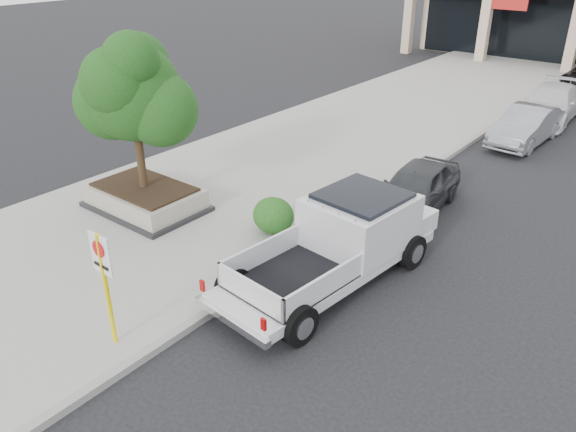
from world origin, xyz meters
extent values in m
plane|color=black|center=(0.00, 0.00, 0.00)|extent=(120.00, 120.00, 0.00)
cube|color=gray|center=(-5.50, 6.00, 0.07)|extent=(8.00, 52.00, 0.15)
cube|color=gray|center=(-1.55, 6.00, 0.07)|extent=(0.20, 52.00, 0.15)
cube|color=#C8A88C|center=(-12.00, 27.05, 2.10)|extent=(0.55, 0.55, 4.20)
cube|color=black|center=(-6.35, 1.10, 0.21)|extent=(3.20, 2.20, 0.12)
cube|color=gray|center=(-6.35, 1.10, 0.52)|extent=(3.00, 2.00, 0.50)
cube|color=black|center=(-6.35, 1.10, 0.80)|extent=(2.70, 1.70, 0.06)
cylinder|color=black|center=(-6.35, 1.10, 1.93)|extent=(0.22, 0.22, 2.20)
sphere|color=#16390F|center=(-6.35, 1.10, 3.43)|extent=(2.50, 2.50, 2.50)
sphere|color=#16390F|center=(-5.65, 1.40, 3.03)|extent=(1.90, 1.90, 1.90)
sphere|color=#16390F|center=(-6.65, 1.60, 4.03)|extent=(1.60, 1.60, 1.60)
cylinder|color=yellow|center=(-2.21, -2.96, 1.30)|extent=(0.09, 0.09, 2.30)
cube|color=white|center=(-2.21, -2.96, 2.05)|extent=(0.55, 0.03, 0.78)
cylinder|color=red|center=(-2.21, -2.99, 2.17)|extent=(0.32, 0.01, 0.32)
ellipsoid|color=#163F12|center=(-2.68, 2.24, 0.62)|extent=(1.10, 0.99, 0.93)
imported|color=#323538|center=(-0.60, 5.98, 0.66)|extent=(1.87, 4.00, 1.33)
imported|color=gray|center=(-0.04, 13.67, 0.67)|extent=(1.62, 4.16, 1.35)
imported|color=silver|center=(-0.19, 17.26, 0.71)|extent=(2.22, 5.00, 1.42)
camera|label=1|loc=(5.56, -7.49, 7.02)|focal=35.00mm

